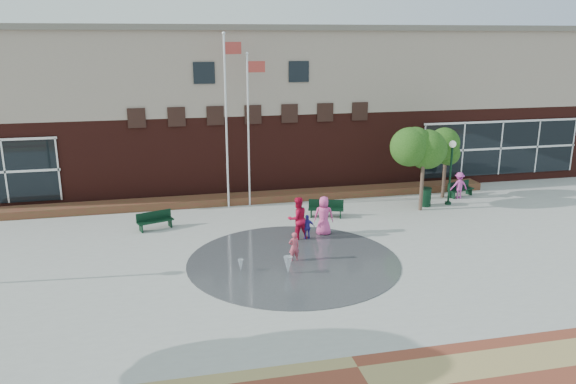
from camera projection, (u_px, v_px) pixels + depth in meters
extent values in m
plane|color=#666056|center=(314.00, 295.00, 19.35)|extent=(120.00, 120.00, 0.00)
cube|color=#A8A8A0|center=(288.00, 253.00, 23.11)|extent=(46.00, 18.00, 0.01)
cylinder|color=#383A3D|center=(294.00, 262.00, 22.17)|extent=(8.40, 8.40, 0.01)
cube|color=#481A15|center=(241.00, 141.00, 35.19)|extent=(44.00, 10.00, 4.50)
cube|color=#A18C7C|center=(239.00, 68.00, 33.98)|extent=(44.00, 10.00, 4.50)
cube|color=slate|center=(238.00, 29.00, 33.37)|extent=(44.40, 10.40, 0.30)
cube|color=black|center=(500.00, 148.00, 33.70)|extent=(10.00, 0.12, 3.19)
cube|color=black|center=(204.00, 73.00, 28.72)|extent=(1.10, 0.10, 1.10)
cube|color=black|center=(299.00, 72.00, 29.79)|extent=(1.10, 0.10, 1.10)
cube|color=maroon|center=(257.00, 202.00, 30.25)|extent=(26.00, 1.20, 0.40)
cylinder|color=white|center=(226.00, 125.00, 28.04)|extent=(0.11, 0.11, 8.69)
sphere|color=white|center=(224.00, 33.00, 26.86)|extent=(0.17, 0.17, 0.17)
cube|color=#BD3D35|center=(233.00, 48.00, 27.31)|extent=(0.89, 0.37, 0.58)
cylinder|color=white|center=(248.00, 133.00, 28.54)|extent=(0.10, 0.10, 7.75)
sphere|color=white|center=(247.00, 53.00, 27.49)|extent=(0.16, 0.16, 0.16)
cube|color=#BD3D35|center=(256.00, 67.00, 27.75)|extent=(0.89, 0.04, 0.55)
cylinder|color=black|center=(450.00, 176.00, 29.30)|extent=(0.11, 0.11, 3.09)
cylinder|color=black|center=(448.00, 203.00, 29.69)|extent=(0.33, 0.33, 0.15)
sphere|color=white|center=(453.00, 144.00, 28.84)|extent=(0.36, 0.36, 0.36)
cube|color=black|center=(155.00, 221.00, 25.76)|extent=(1.71, 0.99, 0.06)
cube|color=black|center=(154.00, 216.00, 25.86)|extent=(1.57, 0.60, 0.41)
cube|color=black|center=(326.00, 209.00, 27.48)|extent=(1.78, 0.99, 0.06)
cube|color=black|center=(326.00, 204.00, 27.62)|extent=(1.65, 0.58, 0.43)
cube|color=black|center=(461.00, 189.00, 31.07)|extent=(1.72, 0.99, 0.06)
cube|color=black|center=(458.00, 185.00, 31.17)|extent=(1.58, 0.59, 0.42)
cylinder|color=black|center=(425.00, 198.00, 29.30)|extent=(0.57, 0.57, 0.95)
cylinder|color=black|center=(426.00, 188.00, 29.17)|extent=(0.61, 0.61, 0.06)
cylinder|color=#453127|center=(422.00, 185.00, 28.37)|extent=(0.18, 0.18, 2.70)
cylinder|color=#453127|center=(444.00, 178.00, 30.70)|extent=(0.19, 0.19, 2.25)
cone|color=white|center=(288.00, 274.00, 21.01)|extent=(0.35, 0.35, 0.67)
cone|color=white|center=(241.00, 272.00, 21.22)|extent=(0.21, 0.21, 0.47)
imported|color=#CB495E|center=(294.00, 247.00, 22.06)|extent=(0.48, 0.35, 1.22)
imported|color=red|center=(298.00, 218.00, 24.39)|extent=(1.08, 0.94, 1.92)
imported|color=#EB4C99|center=(324.00, 216.00, 24.96)|extent=(0.99, 0.78, 1.78)
imported|color=#332AA1|center=(307.00, 227.00, 24.45)|extent=(0.67, 0.28, 1.13)
imported|color=#DF49B6|center=(459.00, 185.00, 30.64)|extent=(0.98, 0.58, 1.48)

